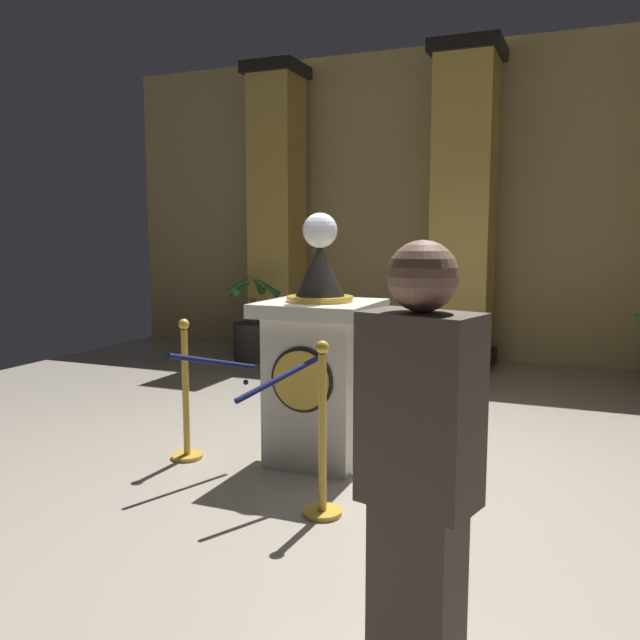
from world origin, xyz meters
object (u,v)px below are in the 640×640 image
at_px(potted_palm_left, 253,335).
at_px(stanchion_far, 322,455).
at_px(stanchion_near, 186,410).
at_px(pedestal_clock, 320,365).
at_px(bystander_guest, 419,485).

bearing_deg(potted_palm_left, stanchion_far, -57.08).
distance_m(stanchion_near, potted_palm_left, 3.96).
bearing_deg(stanchion_far, pedestal_clock, 113.47).
height_order(stanchion_near, bystander_guest, bystander_guest).
relative_size(stanchion_near, stanchion_far, 1.00).
relative_size(stanchion_near, potted_palm_left, 0.91).
xyz_separation_m(pedestal_clock, bystander_guest, (1.35, -2.43, 0.16)).
bearing_deg(stanchion_near, potted_palm_left, 110.99).
bearing_deg(pedestal_clock, stanchion_near, -159.89).
relative_size(pedestal_clock, stanchion_near, 1.73).
height_order(pedestal_clock, bystander_guest, pedestal_clock).
bearing_deg(potted_palm_left, bystander_guest, -57.30).
distance_m(pedestal_clock, stanchion_far, 1.04).
distance_m(pedestal_clock, potted_palm_left, 4.12).
bearing_deg(bystander_guest, stanchion_far, 122.10).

